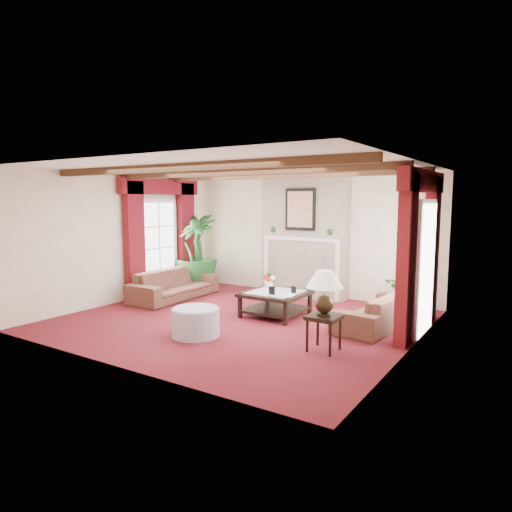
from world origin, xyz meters
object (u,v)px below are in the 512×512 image
Objects in this scene: sofa_right at (378,304)px; coffee_table at (275,304)px; potted_palm at (196,269)px; ottoman at (196,322)px; sofa_left at (174,280)px; side_table at (324,333)px.

sofa_right is 1.87m from coffee_table.
ottoman is (2.45, -2.91, -0.29)m from potted_palm.
sofa_left reaches higher than sofa_right.
ottoman is at bearing -49.96° from potted_palm.
coffee_table is (2.87, -1.12, -0.28)m from potted_palm.
sofa_right reaches higher than coffee_table.
sofa_right reaches higher than ottoman.
potted_palm reaches higher than ottoman.
sofa_left reaches higher than side_table.
sofa_right is 1.88× the size of coffee_table.
sofa_right reaches higher than side_table.
sofa_right is at bearing -88.75° from sofa_left.
ottoman is at bearing -167.42° from side_table.
side_table is at bearing -40.44° from coffee_table.
coffee_table is at bearing 139.82° from side_table.
side_table is (1.59, -1.34, 0.04)m from coffee_table.
sofa_right is at bearing 42.86° from ottoman.
sofa_left is 2.87m from ottoman.
sofa_left is at bearing 139.59° from ottoman.
potted_palm is 3.62× the size of side_table.
sofa_left is at bearing -80.48° from sofa_right.
ottoman is at bearing -132.33° from sofa_left.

